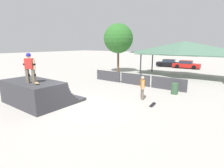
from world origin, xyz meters
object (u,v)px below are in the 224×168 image
Objects in this scene: bystander_walking at (142,87)px; parked_car_black at (169,63)px; skateboard_on_ground at (153,104)px; tree_beside_pavilion at (118,39)px; trash_bin at (175,89)px; skater_on_deck at (30,66)px; skateboard_on_deck at (36,83)px; parked_car_red at (186,65)px.

bystander_walking is 20.13m from parked_car_black.
skateboard_on_ground is 14.69m from tree_beside_pavilion.
trash_bin is at bearing -11.03° from skateboard_on_ground.
bystander_walking is at bearing 49.57° from skateboard_on_ground.
tree_beside_pavilion reaches higher than skater_on_deck.
parked_car_red is at bearing 106.10° from skateboard_on_deck.
parked_car_black is (-6.21, 16.86, 0.18)m from trash_bin.
bystander_walking is 3.08m from trash_bin.
skateboard_on_ground is 21.18m from parked_car_black.
parked_car_red is at bearing 55.91° from tree_beside_pavilion.
parked_car_red is at bearing 101.28° from trash_bin.
parked_car_black is at bearing 69.95° from tree_beside_pavilion.
skateboard_on_ground is 20.16m from parked_car_red.
skateboard_on_deck is 15.60m from tree_beside_pavilion.
tree_beside_pavilion is at bearing -117.24° from parked_car_black.
parked_car_black and parked_car_red have the same top height.
skateboard_on_ground is at bearing 8.21° from skater_on_deck.
tree_beside_pavilion is 7.72× the size of trash_bin.
skateboard_on_ground is 0.95× the size of trash_bin.
skater_on_deck is at bearing -144.74° from skateboard_on_deck.
parked_car_black is (-5.94, 20.32, 0.54)m from skateboard_on_ground.
parked_car_black is 1.05× the size of parked_car_red.
skateboard_on_ground is (5.74, 4.69, -2.48)m from skater_on_deck.
bystander_walking is at bearing 73.46° from skateboard_on_deck.
tree_beside_pavilion reaches higher than trash_bin.
skater_on_deck is 15.43m from tree_beside_pavilion.
parked_car_red reaches higher than trash_bin.
tree_beside_pavilion reaches higher than parked_car_red.
skater_on_deck is 1.05m from skateboard_on_deck.
trash_bin is 0.19× the size of parked_car_black.
skateboard_on_deck is at bearing -98.75° from parked_car_red.
tree_beside_pavilion is (-9.67, 10.10, 4.51)m from skateboard_on_ground.
tree_beside_pavilion is at bearing 73.86° from skater_on_deck.
skater_on_deck is at bearing 122.62° from skateboard_on_ground.
parked_car_red is (6.65, 9.83, -3.97)m from tree_beside_pavilion.
parked_car_red is (2.33, 24.52, -0.97)m from skateboard_on_deck.
parked_car_black is (-0.59, 24.91, -0.97)m from skateboard_on_deck.
bystander_walking is at bearing -47.61° from tree_beside_pavilion.
bystander_walking is 2.03× the size of skateboard_on_ground.
tree_beside_pavilion is 1.49× the size of parked_car_black.
trash_bin is (6.01, 8.15, -2.12)m from skater_on_deck.
tree_beside_pavilion is 12.65m from trash_bin.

